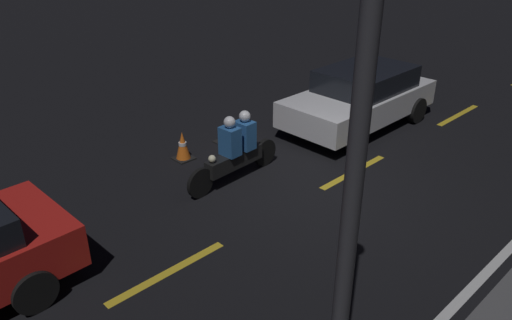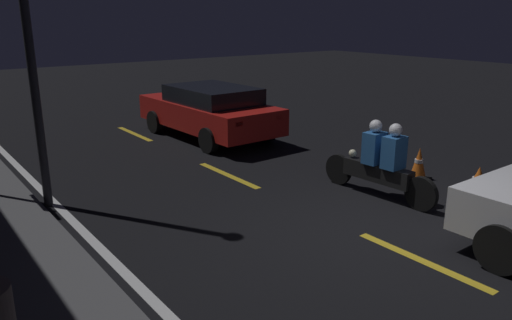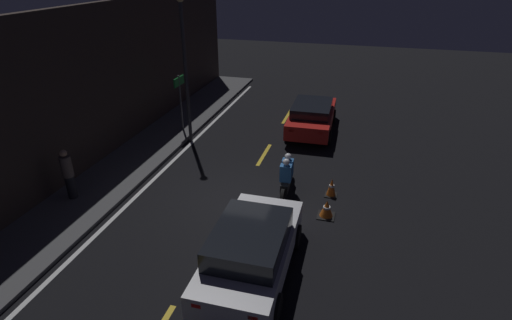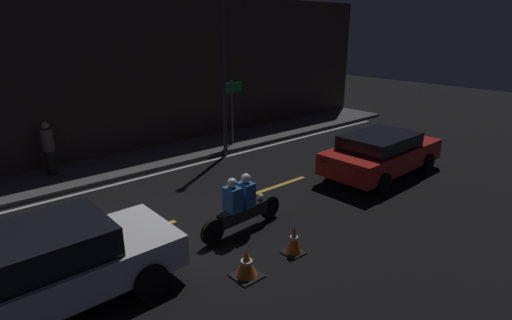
% 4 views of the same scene
% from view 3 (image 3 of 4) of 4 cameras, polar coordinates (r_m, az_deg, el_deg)
% --- Properties ---
extents(ground_plane, '(56.00, 56.00, 0.00)m').
position_cam_3_polar(ground_plane, '(12.74, -2.79, -5.79)').
color(ground_plane, black).
extents(raised_curb, '(28.00, 2.29, 0.12)m').
position_cam_3_polar(raised_curb, '(14.66, -20.21, -2.69)').
color(raised_curb, '#4C4C4F').
rests_on(raised_curb, ground).
extents(building_front, '(28.00, 0.30, 5.55)m').
position_cam_3_polar(building_front, '(14.44, -26.15, 7.57)').
color(building_front, '#382D28').
rests_on(building_front, ground).
extents(lane_dash_c, '(2.00, 0.14, 0.01)m').
position_cam_3_polar(lane_dash_c, '(11.96, -4.29, -8.23)').
color(lane_dash_c, gold).
rests_on(lane_dash_c, ground).
extents(lane_dash_d, '(2.00, 0.14, 0.01)m').
position_cam_3_polar(lane_dash_d, '(15.69, 1.16, 0.78)').
color(lane_dash_d, gold).
rests_on(lane_dash_d, ground).
extents(lane_dash_e, '(2.00, 0.14, 0.01)m').
position_cam_3_polar(lane_dash_e, '(19.74, 4.45, 6.23)').
color(lane_dash_e, gold).
rests_on(lane_dash_e, ground).
extents(lane_solid_kerb, '(25.20, 0.14, 0.01)m').
position_cam_3_polar(lane_solid_kerb, '(13.97, -15.45, -3.70)').
color(lane_solid_kerb, silver).
rests_on(lane_solid_kerb, ground).
extents(sedan_white, '(4.08, 1.94, 1.42)m').
position_cam_3_polar(sedan_white, '(9.59, -0.68, -12.54)').
color(sedan_white, silver).
rests_on(sedan_white, ground).
extents(taxi_red, '(4.29, 2.00, 1.34)m').
position_cam_3_polar(taxi_red, '(17.85, 8.00, 6.29)').
color(taxi_red, red).
rests_on(taxi_red, ground).
extents(motorcycle, '(2.32, 0.40, 1.36)m').
position_cam_3_polar(motorcycle, '(12.86, 4.41, -2.29)').
color(motorcycle, black).
rests_on(motorcycle, ground).
extents(traffic_cone_near, '(0.51, 0.51, 0.54)m').
position_cam_3_polar(traffic_cone_near, '(12.03, 10.05, -6.88)').
color(traffic_cone_near, black).
rests_on(traffic_cone_near, ground).
extents(traffic_cone_mid, '(0.40, 0.40, 0.62)m').
position_cam_3_polar(traffic_cone_mid, '(13.07, 10.74, -3.87)').
color(traffic_cone_mid, black).
rests_on(traffic_cone_mid, ground).
extents(pedestrian, '(0.34, 0.34, 1.64)m').
position_cam_3_polar(pedestrian, '(13.56, -25.26, -1.81)').
color(pedestrian, black).
rests_on(pedestrian, raised_curb).
extents(shop_sign, '(0.90, 0.08, 2.40)m').
position_cam_3_polar(shop_sign, '(17.64, -10.83, 9.53)').
color(shop_sign, '#4C4C51').
rests_on(shop_sign, raised_curb).
extents(street_lamp, '(0.28, 0.28, 5.76)m').
position_cam_3_polar(street_lamp, '(16.12, -10.08, 13.29)').
color(street_lamp, '#333338').
rests_on(street_lamp, ground).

